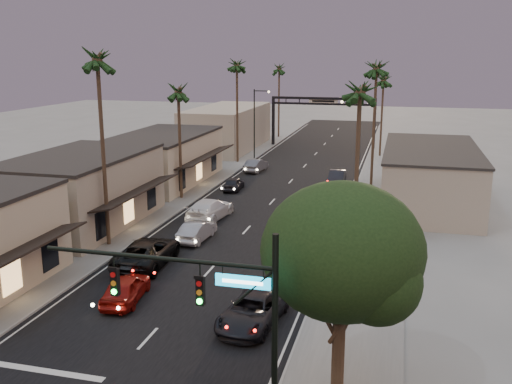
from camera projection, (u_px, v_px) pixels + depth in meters
The scene contains 30 objects.
ground at pixel (279, 194), 55.77m from camera, with size 200.00×200.00×0.00m, color slate.
road at pixel (289, 183), 60.47m from camera, with size 14.00×120.00×0.02m, color black.
sidewalk_left at pixel (224, 166), 69.35m from camera, with size 5.00×92.00×0.12m, color slate.
sidewalk_right at pixel (383, 174), 64.74m from camera, with size 5.00×92.00×0.12m, color slate.
storefront_mid at pixel (82, 192), 45.10m from camera, with size 8.00×14.00×5.50m, color gray.
storefront_far at pixel (163, 160), 60.21m from camera, with size 8.00×16.00×5.00m, color #C3B495.
storefront_dist at pixel (228, 128), 81.73m from camera, with size 8.00×20.00×6.00m, color gray.
building_right at pixel (430, 177), 51.78m from camera, with size 8.00×18.00×5.00m, color gray.
traffic_signal at pixel (220, 306), 19.32m from camera, with size 8.51×0.22×7.80m.
corner_tree at pixel (344, 257), 21.43m from camera, with size 6.20×6.20×8.80m.
arch at pixel (323, 109), 82.68m from camera, with size 15.20×0.40×7.27m.
streetlight_right at pixel (357, 136), 57.53m from camera, with size 2.13×0.30×9.00m.
streetlight_left at pixel (256, 118), 73.12m from camera, with size 2.13×0.30×9.00m.
palm_lb at pixel (97, 54), 37.75m from camera, with size 3.20×3.20×15.20m.
palm_lc at pixel (178, 87), 51.61m from camera, with size 3.20×3.20×12.20m.
palm_ld at pixel (237, 62), 69.03m from camera, with size 3.20×3.20×14.20m.
palm_ra at pixel (360, 86), 35.92m from camera, with size 3.20×3.20×13.20m.
palm_rb at pixel (377, 64), 54.51m from camera, with size 3.20×3.20×14.20m.
palm_rc at pixel (384, 77), 73.79m from camera, with size 3.20×3.20×12.20m.
palm_far at pixel (279, 66), 90.83m from camera, with size 3.20×3.20×13.20m.
oncoming_red at pixel (126, 288), 31.55m from camera, with size 1.79×4.46×1.52m, color maroon.
oncoming_pickup at pixel (147, 252), 37.01m from camera, with size 2.88×6.25×1.74m, color black.
oncoming_silver at pixel (197, 231), 41.88m from camera, with size 1.52×4.35×1.43m, color gray.
oncoming_white at pixel (210, 209), 47.24m from camera, with size 2.40×5.90×1.71m, color white.
oncoming_dgrey at pixel (234, 184), 57.32m from camera, with size 1.56×3.88×1.32m, color black.
oncoming_grey_far at pixel (256, 165), 66.38m from camera, with size 1.57×4.49×1.48m, color #56575C.
curbside_near at pixel (253, 310), 28.85m from camera, with size 2.50×5.42×1.51m, color black.
curbside_black at pixel (309, 262), 35.39m from camera, with size 2.32×5.71×1.66m, color black.
curbside_grey at pixel (321, 222), 43.85m from camera, with size 1.87×4.65×1.58m, color #4C4C51.
curbside_far at pixel (337, 178), 59.63m from camera, with size 1.58×4.54×1.50m, color black.
Camera 1 is at (11.33, -12.98, 13.41)m, focal length 40.00 mm.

